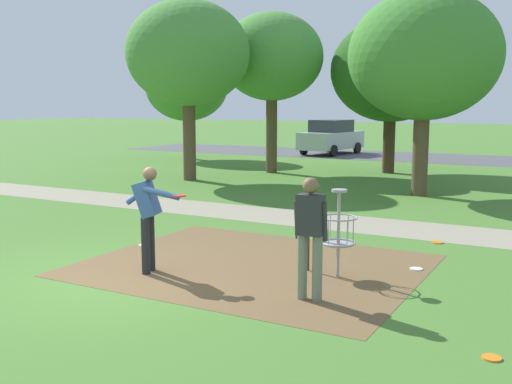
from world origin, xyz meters
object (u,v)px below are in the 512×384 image
tree_near_left (391,71)px  tree_mid_center (187,86)px  disc_golf_basket (335,229)px  frisbee_mid_grass (437,242)px  player_throwing (148,212)px  frisbee_near_basket (492,358)px  tree_mid_left (424,56)px  tree_far_left (272,57)px  frisbee_far_right (416,269)px  player_foreground_watching (310,231)px  tree_near_right (188,54)px  parked_car_leftmost (331,137)px  frisbee_far_left (144,245)px

tree_near_left → tree_mid_center: bearing=173.5°
disc_golf_basket → frisbee_mid_grass: 3.34m
player_throwing → frisbee_near_basket: player_throwing is taller
disc_golf_basket → tree_mid_left: (-0.94, 9.15, 3.29)m
tree_near_left → tree_mid_left: 5.89m
tree_mid_left → tree_far_left: tree_far_left is taller
frisbee_far_right → tree_near_left: size_ratio=0.04×
tree_near_left → tree_mid_left: size_ratio=1.00×
frisbee_near_basket → disc_golf_basket: bearing=141.4°
player_foreground_watching → tree_far_left: tree_far_left is taller
tree_mid_center → disc_golf_basket: bearing=-48.4°
tree_mid_center → tree_near_right: bearing=-54.2°
player_foreground_watching → tree_near_left: size_ratio=0.29×
frisbee_far_right → parked_car_leftmost: 22.88m
frisbee_mid_grass → tree_near_left: tree_near_left is taller
player_foreground_watching → frisbee_far_left: size_ratio=7.64×
disc_golf_basket → frisbee_mid_grass: (0.92, 3.12, -0.74)m
tree_mid_center → frisbee_far_left: bearing=-57.3°
tree_mid_center → player_throwing: bearing=-56.4°
frisbee_far_left → tree_near_left: size_ratio=0.04×
frisbee_far_right → tree_mid_center: tree_mid_center is taller
frisbee_mid_grass → tree_mid_left: bearing=107.1°
frisbee_far_right → tree_near_right: bearing=141.9°
player_foreground_watching → frisbee_mid_grass: 4.54m
tree_near_left → frisbee_far_left: bearing=-92.0°
tree_far_left → player_throwing: bearing=-70.4°
frisbee_far_left → frisbee_far_right: same height
frisbee_near_basket → tree_mid_center: size_ratio=0.04×
frisbee_far_left → player_throwing: bearing=-48.1°
disc_golf_basket → player_foreground_watching: player_foreground_watching is taller
frisbee_far_right → tree_far_left: 14.92m
player_foreground_watching → frisbee_near_basket: size_ratio=8.34×
frisbee_far_right → tree_mid_left: (-1.97, 8.13, 4.03)m
player_foreground_watching → frisbee_far_left: (-4.08, 1.42, -0.96)m
player_throwing → tree_near_right: 12.38m
frisbee_mid_grass → tree_far_left: tree_far_left is taller
frisbee_far_right → tree_mid_center: 21.22m
player_throwing → frisbee_far_right: bearing=31.0°
frisbee_mid_grass → tree_near_left: 12.79m
frisbee_far_right → tree_near_right: size_ratio=0.03×
disc_golf_basket → tree_near_left: size_ratio=0.23×
player_throwing → tree_near_left: tree_near_left is taller
tree_near_right → frisbee_far_left: bearing=-59.9°
frisbee_mid_grass → parked_car_leftmost: size_ratio=0.05×
frisbee_far_right → tree_far_left: bearing=127.1°
tree_near_right → tree_mid_left: bearing=2.0°
tree_mid_center → tree_near_left: bearing=-6.5°
frisbee_near_basket → tree_mid_left: tree_mid_left is taller
player_foreground_watching → parked_car_leftmost: (-8.88, 22.92, -0.05)m
parked_car_leftmost → frisbee_mid_grass: bearing=-62.5°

